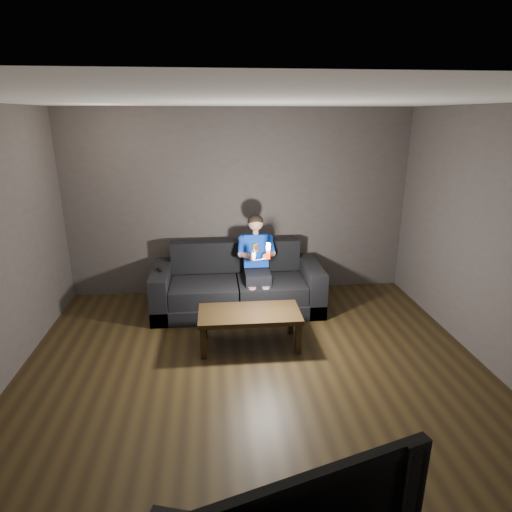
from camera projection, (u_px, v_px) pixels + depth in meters
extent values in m
plane|color=black|center=(257.00, 384.00, 4.32)|extent=(5.00, 5.00, 0.00)
cube|color=#3F3936|center=(239.00, 204.00, 6.25)|extent=(5.00, 0.04, 2.70)
cube|color=#3F3936|center=(329.00, 478.00, 1.53)|extent=(5.00, 0.04, 2.70)
cube|color=white|center=(257.00, 100.00, 3.47)|extent=(5.00, 5.00, 0.02)
cube|color=black|center=(238.00, 302.00, 5.97)|extent=(2.29, 0.99, 0.20)
cube|color=black|center=(204.00, 292.00, 5.76)|extent=(0.90, 0.70, 0.24)
cube|color=black|center=(271.00, 289.00, 5.85)|extent=(0.90, 0.70, 0.24)
cube|color=black|center=(236.00, 255.00, 6.16)|extent=(1.83, 0.23, 0.45)
cube|color=black|center=(162.00, 291.00, 5.81)|extent=(0.23, 0.99, 0.63)
cube|color=black|center=(311.00, 285.00, 6.01)|extent=(0.23, 0.99, 0.63)
cube|color=black|center=(257.00, 277.00, 5.75)|extent=(0.34, 0.42, 0.16)
cube|color=#001B98|center=(256.00, 250.00, 5.86)|extent=(0.34, 0.24, 0.47)
cube|color=#EECC00|center=(256.00, 248.00, 5.75)|extent=(0.10, 0.10, 0.11)
cube|color=#B1361F|center=(256.00, 248.00, 5.75)|extent=(0.07, 0.07, 0.07)
cylinder|color=tan|center=(256.00, 232.00, 5.78)|extent=(0.08, 0.08, 0.07)
sphere|color=tan|center=(256.00, 223.00, 5.74)|extent=(0.20, 0.20, 0.20)
ellipsoid|color=black|center=(256.00, 221.00, 5.75)|extent=(0.21, 0.21, 0.18)
cylinder|color=#001B98|center=(241.00, 247.00, 5.75)|extent=(0.09, 0.25, 0.21)
cylinder|color=#001B98|center=(271.00, 246.00, 5.79)|extent=(0.09, 0.25, 0.21)
cylinder|color=tan|center=(247.00, 254.00, 5.60)|extent=(0.16, 0.26, 0.12)
cylinder|color=tan|center=(269.00, 253.00, 5.63)|extent=(0.16, 0.26, 0.12)
sphere|color=tan|center=(252.00, 257.00, 5.51)|extent=(0.09, 0.09, 0.09)
sphere|color=tan|center=(266.00, 257.00, 5.53)|extent=(0.09, 0.09, 0.09)
cylinder|color=tan|center=(252.00, 301.00, 5.61)|extent=(0.10, 0.10, 0.38)
cylinder|color=tan|center=(266.00, 300.00, 5.62)|extent=(0.10, 0.10, 0.38)
cube|color=red|center=(268.00, 251.00, 5.25)|extent=(0.06, 0.08, 0.21)
cube|color=maroon|center=(268.00, 247.00, 5.21)|extent=(0.03, 0.01, 0.03)
cylinder|color=white|center=(268.00, 252.00, 5.23)|extent=(0.02, 0.01, 0.02)
ellipsoid|color=white|center=(254.00, 255.00, 5.26)|extent=(0.07, 0.10, 0.14)
cylinder|color=black|center=(254.00, 252.00, 5.21)|extent=(0.03, 0.01, 0.03)
cube|color=black|center=(160.00, 270.00, 5.66)|extent=(0.08, 0.16, 0.03)
cube|color=black|center=(160.00, 267.00, 5.70)|extent=(0.02, 0.02, 0.00)
cube|color=black|center=(249.00, 314.00, 4.93)|extent=(1.18, 0.60, 0.05)
cube|color=black|center=(203.00, 343.00, 4.72)|extent=(0.06, 0.06, 0.37)
cube|color=black|center=(298.00, 338.00, 4.83)|extent=(0.06, 0.06, 0.37)
cube|color=black|center=(204.00, 323.00, 5.18)|extent=(0.06, 0.06, 0.37)
cube|color=black|center=(291.00, 319.00, 5.28)|extent=(0.06, 0.06, 0.37)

